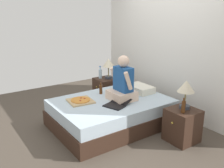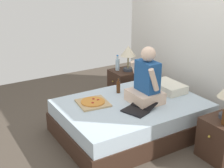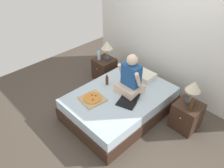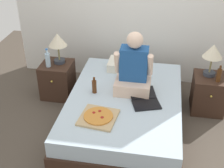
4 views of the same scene
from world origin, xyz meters
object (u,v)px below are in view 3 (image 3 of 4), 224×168
water_bottle (99,55)px  beer_bottle (191,105)px  lamp_on_left_nightstand (107,46)px  nightstand_right (186,116)px  lamp_on_right_nightstand (194,88)px  pizza_box (92,99)px  person_seated (130,79)px  laptop (128,101)px  bed (120,103)px  nightstand_left (104,69)px  beer_bottle_on_bed (107,80)px

water_bottle → beer_bottle: bearing=-0.2°
lamp_on_left_nightstand → water_bottle: (-0.12, -0.14, -0.22)m
nightstand_right → lamp_on_right_nightstand: size_ratio=1.16×
pizza_box → lamp_on_right_nightstand: bearing=41.0°
water_bottle → pizza_box: size_ratio=0.62×
person_seated → laptop: person_seated is taller
lamp_on_left_nightstand → pizza_box: (0.81, -1.12, -0.36)m
lamp_on_left_nightstand → pizza_box: bearing=-54.1°
bed → nightstand_left: (-1.09, 0.59, 0.03)m
lamp_on_right_nightstand → beer_bottle_on_bed: lamp_on_right_nightstand is taller
pizza_box → nightstand_right: bearing=39.1°
bed → person_seated: bearing=66.9°
beer_bottle → lamp_on_right_nightstand: bearing=123.7°
beer_bottle → beer_bottle_on_bed: 1.62m
nightstand_right → beer_bottle_on_bed: size_ratio=2.38×
person_seated → laptop: 0.41m
lamp_on_right_nightstand → laptop: size_ratio=0.91×
bed → water_bottle: 1.33m
beer_bottle → laptop: bearing=-148.0°
nightstand_right → beer_bottle: bearing=-55.0°
lamp_on_left_nightstand → nightstand_right: size_ratio=0.86×
beer_bottle → beer_bottle_on_bed: bearing=-163.4°
water_bottle → beer_bottle_on_bed: (0.77, -0.47, -0.07)m
laptop → person_seated: bearing=125.0°
nightstand_left → nightstand_right: same height
nightstand_left → water_bottle: water_bottle is taller
lamp_on_right_nightstand → person_seated: bearing=-154.8°
lamp_on_left_nightstand → nightstand_right: (2.13, -0.05, -0.59)m
pizza_box → beer_bottle_on_bed: 0.54m
nightstand_left → lamp_on_right_nightstand: bearing=1.3°
nightstand_right → person_seated: (-1.01, -0.41, 0.50)m
lamp_on_left_nightstand → beer_bottle_on_bed: lamp_on_left_nightstand is taller
lamp_on_left_nightstand → water_bottle: lamp_on_left_nightstand is taller
lamp_on_right_nightstand → nightstand_right: bearing=-59.1°
nightstand_left → pizza_box: nightstand_left is taller
bed → pizza_box: pizza_box is taller
beer_bottle → bed: bearing=-157.0°
pizza_box → beer_bottle_on_bed: beer_bottle_on_bed is taller
water_bottle → lamp_on_right_nightstand: (2.22, 0.14, 0.22)m
bed → nightstand_right: bearing=28.5°
bed → beer_bottle_on_bed: 0.51m
bed → laptop: 0.37m
water_bottle → lamp_on_right_nightstand: size_ratio=0.61×
lamp_on_right_nightstand → beer_bottle_on_bed: size_ratio=2.05×
person_seated → pizza_box: (-0.31, -0.66, -0.27)m
water_bottle → beer_bottle: size_ratio=1.20×
bed → lamp_on_left_nightstand: size_ratio=4.44×
pizza_box → laptop: bearing=39.9°
nightstand_left → person_seated: 1.33m
nightstand_right → pizza_box: nightstand_right is taller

